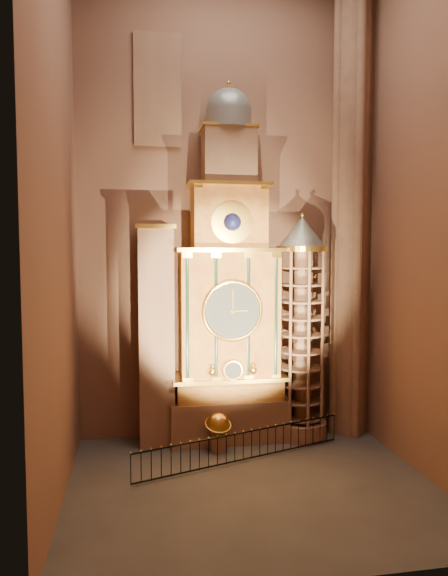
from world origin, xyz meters
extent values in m
plane|color=#383330|center=(0.00, 0.00, 0.00)|extent=(14.00, 14.00, 0.00)
plane|color=#875C49|center=(0.00, 6.00, 11.00)|extent=(22.00, 0.00, 22.00)
plane|color=#875C49|center=(-7.00, 0.00, 11.00)|extent=(0.00, 22.00, 22.00)
plane|color=#875C49|center=(7.00, 0.00, 11.00)|extent=(0.00, 22.00, 22.00)
cube|color=#8C634C|center=(0.00, 5.00, 1.00)|extent=(5.60, 2.20, 2.00)
cube|color=brown|center=(0.00, 5.00, 2.50)|extent=(5.00, 2.00, 1.00)
cube|color=gold|center=(0.00, 4.95, 3.05)|extent=(5.40, 2.30, 0.18)
cube|color=brown|center=(0.00, 5.00, 6.00)|extent=(4.60, 2.00, 6.00)
cylinder|color=black|center=(-2.05, 4.14, 6.00)|extent=(0.32, 0.32, 5.60)
cylinder|color=black|center=(-0.75, 4.14, 6.00)|extent=(0.32, 0.32, 5.60)
cylinder|color=black|center=(0.75, 4.14, 6.00)|extent=(0.32, 0.32, 5.60)
cylinder|color=black|center=(2.05, 4.14, 6.00)|extent=(0.32, 0.32, 5.60)
cube|color=gold|center=(0.00, 4.95, 9.05)|extent=(5.00, 2.25, 0.18)
cylinder|color=#2D3033|center=(0.00, 3.99, 6.30)|extent=(2.60, 0.12, 2.60)
torus|color=gold|center=(0.00, 3.94, 6.30)|extent=(2.80, 0.16, 2.80)
cylinder|color=gold|center=(0.00, 3.84, 3.60)|extent=(0.90, 0.10, 0.90)
sphere|color=gold|center=(-0.95, 3.89, 3.55)|extent=(0.36, 0.36, 0.36)
sphere|color=gold|center=(0.95, 3.89, 3.55)|extent=(0.36, 0.36, 0.36)
cube|color=brown|center=(0.00, 5.00, 10.50)|extent=(3.40, 1.80, 3.00)
sphere|color=#0E1047|center=(0.00, 4.09, 10.30)|extent=(0.80, 0.80, 0.80)
cube|color=gold|center=(0.00, 4.95, 12.05)|extent=(3.80, 2.00, 0.15)
cube|color=#8C634C|center=(0.00, 5.00, 13.30)|extent=(2.40, 1.60, 2.60)
sphere|color=slate|center=(0.00, 5.00, 15.40)|extent=(2.10, 2.10, 2.10)
cylinder|color=gold|center=(0.00, 5.00, 16.30)|extent=(0.14, 0.14, 0.80)
cube|color=#8C634C|center=(-3.40, 5.00, 5.00)|extent=(1.60, 1.40, 10.00)
cube|color=gold|center=(-3.40, 4.58, 3.00)|extent=(1.35, 0.10, 2.10)
cube|color=#4D2014|center=(-3.40, 4.52, 3.00)|extent=(1.05, 0.04, 1.75)
cube|color=gold|center=(-3.40, 4.58, 5.60)|extent=(1.35, 0.10, 2.10)
cube|color=#4D2014|center=(-3.40, 4.52, 5.60)|extent=(1.05, 0.04, 1.75)
cube|color=gold|center=(-3.40, 4.58, 8.20)|extent=(1.35, 0.10, 2.10)
cube|color=#4D2014|center=(-3.40, 4.52, 8.20)|extent=(1.05, 0.04, 1.75)
cube|color=gold|center=(-3.40, 5.00, 10.10)|extent=(1.80, 1.60, 0.20)
cylinder|color=#8C634C|center=(3.50, 4.70, 0.40)|extent=(2.50, 2.50, 0.80)
cylinder|color=#8C634C|center=(3.50, 4.70, 4.90)|extent=(0.70, 0.70, 8.20)
cylinder|color=gold|center=(3.50, 4.70, 9.10)|extent=(2.40, 2.40, 0.25)
cone|color=slate|center=(3.50, 4.70, 9.90)|extent=(2.30, 2.30, 1.50)
sphere|color=gold|center=(3.50, 4.70, 10.70)|extent=(0.20, 0.20, 0.20)
cylinder|color=#8C634C|center=(6.10, 5.00, 11.00)|extent=(1.60, 1.60, 22.00)
cylinder|color=#8C634C|center=(6.90, 5.00, 11.00)|extent=(0.44, 0.44, 22.00)
cylinder|color=#8C634C|center=(5.30, 5.00, 11.00)|extent=(0.44, 0.44, 22.00)
cylinder|color=#8C634C|center=(6.10, 5.80, 11.00)|extent=(0.44, 0.44, 22.00)
cylinder|color=#8C634C|center=(6.10, 4.20, 11.00)|extent=(0.44, 0.44, 22.00)
cube|color=navy|center=(-3.20, 5.94, 16.50)|extent=(2.00, 0.10, 5.00)
cube|color=#8C634C|center=(-3.20, 5.88, 16.50)|extent=(2.20, 0.06, 5.20)
cylinder|color=#8C634C|center=(-0.74, 3.52, 0.38)|extent=(0.66, 0.66, 0.77)
sphere|color=gold|center=(-0.74, 3.52, 1.26)|extent=(0.98, 0.98, 0.98)
torus|color=gold|center=(-0.74, 3.52, 1.26)|extent=(1.37, 1.31, 0.53)
cube|color=black|center=(0.13, 2.20, 1.28)|extent=(9.46, 3.18, 0.05)
cube|color=black|center=(0.13, 2.20, 0.11)|extent=(9.46, 3.18, 0.05)
camera|label=1|loc=(-4.35, -18.69, 8.95)|focal=32.00mm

